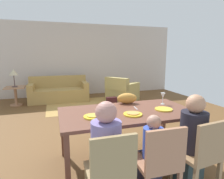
% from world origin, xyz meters
% --- Properties ---
extents(ground_plane, '(7.20, 6.11, 0.02)m').
position_xyz_m(ground_plane, '(0.00, 0.45, -0.01)').
color(ground_plane, brown).
extents(back_wall, '(7.20, 0.10, 2.70)m').
position_xyz_m(back_wall, '(0.00, 3.56, 1.35)').
color(back_wall, beige).
rests_on(back_wall, ground_plane).
extents(dining_table, '(1.88, 0.99, 0.76)m').
position_xyz_m(dining_table, '(-0.25, -1.45, 0.69)').
color(dining_table, brown).
rests_on(dining_table, ground_plane).
extents(plate_near_man, '(0.25, 0.25, 0.02)m').
position_xyz_m(plate_near_man, '(-0.76, -1.57, 0.77)').
color(plate_near_man, yellow).
rests_on(plate_near_man, dining_table).
extents(pizza_near_man, '(0.17, 0.17, 0.01)m').
position_xyz_m(pizza_near_man, '(-0.76, -1.57, 0.78)').
color(pizza_near_man, gold).
rests_on(pizza_near_man, plate_near_man).
extents(plate_near_child, '(0.25, 0.25, 0.02)m').
position_xyz_m(plate_near_child, '(-0.25, -1.63, 0.77)').
color(plate_near_child, yellow).
rests_on(plate_near_child, dining_table).
extents(pizza_near_child, '(0.17, 0.17, 0.01)m').
position_xyz_m(pizza_near_child, '(-0.25, -1.63, 0.78)').
color(pizza_near_child, gold).
rests_on(pizza_near_child, plate_near_child).
extents(plate_near_woman, '(0.25, 0.25, 0.02)m').
position_xyz_m(plate_near_woman, '(0.27, -1.55, 0.77)').
color(plate_near_woman, yellow).
rests_on(plate_near_woman, dining_table).
extents(wine_glass, '(0.07, 0.07, 0.19)m').
position_xyz_m(wine_glass, '(0.43, -1.27, 0.89)').
color(wine_glass, silver).
rests_on(wine_glass, dining_table).
extents(fork, '(0.02, 0.15, 0.01)m').
position_xyz_m(fork, '(-0.53, -1.50, 0.76)').
color(fork, silver).
rests_on(fork, dining_table).
extents(knife, '(0.04, 0.17, 0.01)m').
position_xyz_m(knife, '(-0.08, -1.35, 0.76)').
color(knife, silver).
rests_on(knife, dining_table).
extents(dining_chair_man, '(0.42, 0.42, 0.87)m').
position_xyz_m(dining_chair_man, '(-0.76, -2.31, 0.49)').
color(dining_chair_man, '#A28656').
rests_on(dining_chair_man, ground_plane).
extents(person_man, '(0.30, 0.40, 1.11)m').
position_xyz_m(person_man, '(-0.76, -2.13, 0.51)').
color(person_man, '#313746').
rests_on(person_man, ground_plane).
extents(dining_chair_child, '(0.43, 0.43, 0.87)m').
position_xyz_m(dining_chair_child, '(-0.25, -2.31, 0.49)').
color(dining_chair_child, '#B07654').
rests_on(dining_chair_child, ground_plane).
extents(person_child, '(0.22, 0.29, 0.92)m').
position_xyz_m(person_child, '(-0.24, -2.14, 0.43)').
color(person_child, '#32324A').
rests_on(person_child, ground_plane).
extents(dining_chair_woman, '(0.47, 0.47, 0.87)m').
position_xyz_m(dining_chair_woman, '(0.28, -2.31, 0.49)').
color(dining_chair_woman, '#9F7951').
rests_on(dining_chair_woman, ground_plane).
extents(person_woman, '(0.31, 0.41, 1.11)m').
position_xyz_m(person_woman, '(0.27, -2.13, 0.51)').
color(person_woman, '#304447').
rests_on(person_woman, ground_plane).
extents(cat, '(0.35, 0.22, 0.17)m').
position_xyz_m(cat, '(-0.10, -1.05, 0.84)').
color(cat, gold).
rests_on(cat, dining_table).
extents(area_rug, '(2.60, 1.80, 0.01)m').
position_xyz_m(area_rug, '(-0.16, 1.87, 0.00)').
color(area_rug, '#B18846').
rests_on(area_rug, ground_plane).
extents(couch, '(1.91, 0.86, 0.82)m').
position_xyz_m(couch, '(-1.06, 2.73, 0.30)').
color(couch, '#AA8748').
rests_on(couch, ground_plane).
extents(armchair, '(1.19, 1.19, 0.82)m').
position_xyz_m(armchair, '(0.96, 2.04, 0.32)').
color(armchair, tan).
rests_on(armchair, ground_plane).
extents(side_table, '(0.56, 0.56, 0.58)m').
position_xyz_m(side_table, '(-2.35, 2.47, 0.38)').
color(side_table, '#A47351').
rests_on(side_table, ground_plane).
extents(table_lamp, '(0.26, 0.26, 0.54)m').
position_xyz_m(table_lamp, '(-2.35, 2.47, 1.01)').
color(table_lamp, '#4B3535').
rests_on(table_lamp, side_table).
extents(handbag, '(0.32, 0.16, 0.26)m').
position_xyz_m(handbag, '(0.46, 1.57, 0.13)').
color(handbag, black).
rests_on(handbag, ground_plane).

